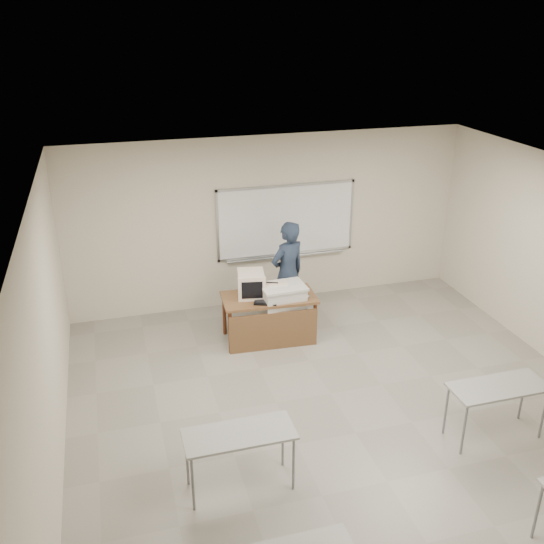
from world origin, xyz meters
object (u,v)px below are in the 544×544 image
object	(u,v)px
crt_monitor	(251,284)
laptop	(265,297)
podium	(283,313)
instructor_desk	(271,311)
mouse	(306,296)
whiteboard	(286,221)
keyboard	(272,284)
presenter	(288,274)

from	to	relation	value
crt_monitor	laptop	bearing A→B (deg)	-48.90
podium	laptop	bearing A→B (deg)	-178.18
instructor_desk	crt_monitor	bearing A→B (deg)	139.87
podium	mouse	bearing A→B (deg)	-18.48
whiteboard	keyboard	bearing A→B (deg)	-115.09
presenter	mouse	bearing A→B (deg)	77.09
laptop	keyboard	size ratio (longest dim) A/B	0.76
laptop	presenter	xyz separation A→B (m)	(0.54, 0.56, 0.09)
whiteboard	presenter	world-z (taller)	whiteboard
crt_monitor	instructor_desk	bearing A→B (deg)	-33.54
whiteboard	crt_monitor	size ratio (longest dim) A/B	5.26
laptop	presenter	distance (m)	0.79
crt_monitor	podium	bearing A→B (deg)	-16.65
whiteboard	laptop	world-z (taller)	whiteboard
instructor_desk	podium	xyz separation A→B (m)	(0.20, 0.01, -0.07)
mouse	instructor_desk	bearing A→B (deg)	-175.10
instructor_desk	presenter	xyz separation A→B (m)	(0.44, 0.55, 0.35)
whiteboard	podium	xyz separation A→B (m)	(-0.50, -1.47, -1.00)
crt_monitor	keyboard	bearing A→B (deg)	-15.89
keyboard	mouse	bearing A→B (deg)	-17.51
whiteboard	presenter	distance (m)	1.12
podium	keyboard	size ratio (longest dim) A/B	2.08
laptop	crt_monitor	bearing A→B (deg)	141.86
mouse	keyboard	world-z (taller)	keyboard
mouse	whiteboard	bearing A→B (deg)	98.54
whiteboard	instructor_desk	world-z (taller)	whiteboard
instructor_desk	crt_monitor	size ratio (longest dim) A/B	3.10
instructor_desk	presenter	size ratio (longest dim) A/B	0.81
laptop	keyboard	world-z (taller)	laptop
crt_monitor	presenter	distance (m)	0.76
mouse	presenter	bearing A→B (deg)	113.49
instructor_desk	presenter	distance (m)	0.79
podium	keyboard	xyz separation A→B (m)	(-0.15, 0.08, 0.49)
whiteboard	mouse	distance (m)	1.73
whiteboard	crt_monitor	xyz separation A→B (m)	(-0.95, -1.24, -0.54)
podium	mouse	world-z (taller)	podium
instructor_desk	keyboard	size ratio (longest dim) A/B	3.18
presenter	crt_monitor	bearing A→B (deg)	2.12
laptop	mouse	distance (m)	0.66
presenter	podium	bearing A→B (deg)	43.44
whiteboard	podium	world-z (taller)	whiteboard
instructor_desk	presenter	bearing A→B (deg)	54.68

